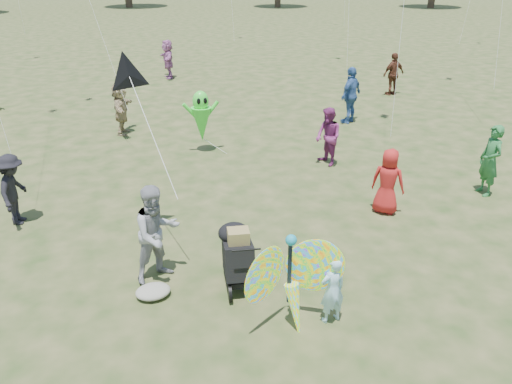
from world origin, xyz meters
TOP-DOWN VIEW (x-y plane):
  - ground at (0.00, 0.00)m, footprint 160.00×160.00m
  - child_girl at (0.19, -0.96)m, footprint 0.43×0.31m
  - adult_man at (-2.09, 0.97)m, footprint 1.01×0.91m
  - grey_bag at (-2.28, 0.46)m, footprint 0.56×0.46m
  - crowd_a at (2.86, 1.93)m, footprint 0.81×0.81m
  - crowd_b at (-4.58, 3.83)m, footprint 0.75×1.06m
  - crowd_c at (5.17, 8.04)m, footprint 1.15×0.96m
  - crowd_d at (-2.10, 9.12)m, footprint 0.82×1.55m
  - crowd_e at (2.84, 4.82)m, footprint 0.67×0.81m
  - crowd_f at (5.53, 2.03)m, footprint 0.47×0.65m
  - crowd_h at (8.54, 10.88)m, footprint 1.02×0.54m
  - crowd_j at (0.53, 16.79)m, footprint 0.52×1.58m
  - jogging_stroller at (-0.89, 0.35)m, footprint 0.59×1.09m
  - butterfly_kite at (-0.43, -0.88)m, footprint 1.74×0.75m
  - delta_kite_rig at (-2.17, 2.46)m, footprint 0.93×1.73m
  - alien_kite at (-0.08, 6.79)m, footprint 1.12×0.69m

SIDE VIEW (x-z plane):
  - ground at x=0.00m, z-range 0.00..0.00m
  - grey_bag at x=-2.28m, z-range 0.00..0.18m
  - child_girl at x=0.19m, z-range 0.00..1.11m
  - jogging_stroller at x=-0.89m, z-range 0.07..1.16m
  - crowd_a at x=2.86m, z-range 0.00..1.43m
  - crowd_b at x=-4.58m, z-range 0.00..1.49m
  - crowd_e at x=2.84m, z-range 0.00..1.53m
  - butterfly_kite at x=-0.43m, z-range -0.10..1.63m
  - crowd_d at x=-2.10m, z-range 0.00..1.59m
  - crowd_f at x=5.53m, z-range 0.00..1.65m
  - crowd_h at x=8.54m, z-range 0.00..1.65m
  - crowd_j at x=0.53m, z-range 0.00..1.70m
  - adult_man at x=-2.09m, z-range 0.00..1.70m
  - crowd_c at x=5.17m, z-range 0.00..1.84m
  - alien_kite at x=-0.08m, z-range 0.10..1.84m
  - delta_kite_rig at x=-2.17m, z-range 2.04..4.23m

